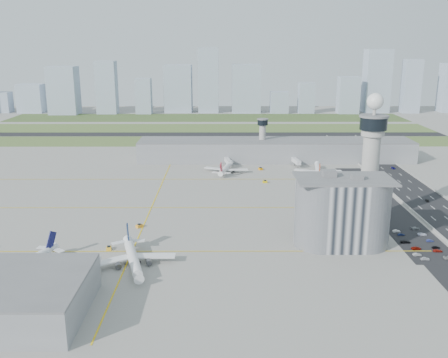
{
  "coord_description": "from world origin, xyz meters",
  "views": [
    {
      "loc": [
        -0.7,
        -230.44,
        86.61
      ],
      "look_at": [
        0.0,
        35.0,
        15.0
      ],
      "focal_mm": 40.0,
      "sensor_mm": 36.0,
      "label": 1
    }
  ],
  "objects_px": {
    "airplane_near_c": "(133,253)",
    "tug_5": "(261,169)",
    "airplane_far_b": "(318,166)",
    "car_hw_4": "(353,151)",
    "airplane_far_a": "(226,165)",
    "secondary_tower": "(262,136)",
    "car_lot_10": "(422,234)",
    "control_tower": "(371,154)",
    "airplane_near_b": "(21,260)",
    "car_lot_8": "(436,247)",
    "car_lot_5": "(396,231)",
    "jet_bridge_near_2": "(82,278)",
    "car_lot_7": "(438,251)",
    "car_lot_3": "(406,242)",
    "car_lot_4": "(401,234)",
    "jet_bridge_far_0": "(226,161)",
    "tug_4": "(265,181)",
    "jet_bridge_far_1": "(293,161)",
    "tug_3": "(139,226)",
    "admin_building": "(342,212)",
    "car_hw_2": "(393,168)",
    "jet_bridge_near_1": "(2,278)",
    "tug_1": "(109,248)",
    "car_lot_2": "(416,248)",
    "tug_2": "(82,257)",
    "car_lot_9": "(430,241)",
    "car_lot_11": "(415,228)",
    "car_lot_0": "(425,259)",
    "car_lot_1": "(417,254)"
  },
  "relations": [
    {
      "from": "car_lot_9",
      "to": "tug_1",
      "type": "bearing_deg",
      "value": 89.7
    },
    {
      "from": "jet_bridge_far_1",
      "to": "secondary_tower",
      "type": "bearing_deg",
      "value": -139.29
    },
    {
      "from": "control_tower",
      "to": "tug_5",
      "type": "relative_size",
      "value": 20.14
    },
    {
      "from": "jet_bridge_far_1",
      "to": "car_lot_10",
      "type": "xyz_separation_m",
      "value": [
        40.97,
        -143.45,
        -2.26
      ]
    },
    {
      "from": "jet_bridge_far_0",
      "to": "tug_5",
      "type": "height_order",
      "value": "jet_bridge_far_0"
    },
    {
      "from": "jet_bridge_near_1",
      "to": "car_hw_2",
      "type": "xyz_separation_m",
      "value": [
        205.48,
        179.66,
        -2.19
      ]
    },
    {
      "from": "car_lot_7",
      "to": "airplane_near_b",
      "type": "bearing_deg",
      "value": 95.93
    },
    {
      "from": "car_lot_1",
      "to": "car_lot_2",
      "type": "xyz_separation_m",
      "value": [
        2.21,
        6.74,
        0.0
      ]
    },
    {
      "from": "tug_4",
      "to": "car_lot_3",
      "type": "relative_size",
      "value": 0.68
    },
    {
      "from": "airplane_far_b",
      "to": "car_lot_7",
      "type": "xyz_separation_m",
      "value": [
        26.9,
        -134.99,
        -4.82
      ]
    },
    {
      "from": "car_hw_2",
      "to": "car_hw_4",
      "type": "distance_m",
      "value": 61.76
    },
    {
      "from": "car_lot_3",
      "to": "car_lot_4",
      "type": "bearing_deg",
      "value": -13.35
    },
    {
      "from": "car_lot_5",
      "to": "car_lot_11",
      "type": "xyz_separation_m",
      "value": [
        10.51,
        3.77,
        -0.0
      ]
    },
    {
      "from": "car_lot_5",
      "to": "jet_bridge_near_2",
      "type": "bearing_deg",
      "value": 104.78
    },
    {
      "from": "car_lot_11",
      "to": "jet_bridge_far_0",
      "type": "bearing_deg",
      "value": 29.65
    },
    {
      "from": "jet_bridge_far_0",
      "to": "tug_2",
      "type": "xyz_separation_m",
      "value": [
        -61.65,
        -170.05,
        -2.02
      ]
    },
    {
      "from": "car_lot_4",
      "to": "car_lot_11",
      "type": "xyz_separation_m",
      "value": [
        9.72,
        7.96,
        0.03
      ]
    },
    {
      "from": "car_lot_2",
      "to": "airplane_far_a",
      "type": "bearing_deg",
      "value": 22.6
    },
    {
      "from": "secondary_tower",
      "to": "admin_building",
      "type": "bearing_deg",
      "value": -82.71
    },
    {
      "from": "tug_1",
      "to": "car_lot_2",
      "type": "xyz_separation_m",
      "value": [
        134.57,
        -0.13,
        -0.27
      ]
    },
    {
      "from": "airplane_near_c",
      "to": "jet_bridge_far_0",
      "type": "bearing_deg",
      "value": 151.24
    },
    {
      "from": "secondary_tower",
      "to": "car_lot_10",
      "type": "xyz_separation_m",
      "value": [
        62.97,
        -161.45,
        -18.21
      ]
    },
    {
      "from": "jet_bridge_far_1",
      "to": "tug_5",
      "type": "bearing_deg",
      "value": -67.68
    },
    {
      "from": "car_lot_0",
      "to": "car_lot_4",
      "type": "distance_m",
      "value": 27.64
    },
    {
      "from": "car_lot_9",
      "to": "car_lot_11",
      "type": "relative_size",
      "value": 0.8
    },
    {
      "from": "airplane_near_b",
      "to": "jet_bridge_far_1",
      "type": "bearing_deg",
      "value": 167.26
    },
    {
      "from": "car_lot_8",
      "to": "airplane_far_b",
      "type": "bearing_deg",
      "value": 3.43
    },
    {
      "from": "jet_bridge_near_1",
      "to": "tug_1",
      "type": "distance_m",
      "value": 46.32
    },
    {
      "from": "airplane_far_b",
      "to": "airplane_near_b",
      "type": "bearing_deg",
      "value": 144.84
    },
    {
      "from": "car_lot_0",
      "to": "car_hw_4",
      "type": "relative_size",
      "value": 1.06
    },
    {
      "from": "secondary_tower",
      "to": "jet_bridge_far_1",
      "type": "distance_m",
      "value": 32.6
    },
    {
      "from": "car_lot_4",
      "to": "car_hw_2",
      "type": "distance_m",
      "value": 136.07
    },
    {
      "from": "airplane_far_a",
      "to": "airplane_far_b",
      "type": "relative_size",
      "value": 0.96
    },
    {
      "from": "airplane_near_b",
      "to": "car_lot_8",
      "type": "distance_m",
      "value": 174.18
    },
    {
      "from": "airplane_near_c",
      "to": "tug_5",
      "type": "height_order",
      "value": "airplane_near_c"
    },
    {
      "from": "car_lot_5",
      "to": "airplane_far_a",
      "type": "bearing_deg",
      "value": 27.63
    },
    {
      "from": "car_lot_4",
      "to": "car_lot_8",
      "type": "relative_size",
      "value": 0.94
    },
    {
      "from": "jet_bridge_near_2",
      "to": "tug_2",
      "type": "height_order",
      "value": "jet_bridge_near_2"
    },
    {
      "from": "airplane_near_c",
      "to": "car_lot_3",
      "type": "relative_size",
      "value": 9.42
    },
    {
      "from": "jet_bridge_far_1",
      "to": "car_lot_4",
      "type": "height_order",
      "value": "jet_bridge_far_1"
    },
    {
      "from": "tug_1",
      "to": "tug_2",
      "type": "height_order",
      "value": "tug_1"
    },
    {
      "from": "admin_building",
      "to": "airplane_far_a",
      "type": "height_order",
      "value": "admin_building"
    },
    {
      "from": "tug_3",
      "to": "car_hw_2",
      "type": "relative_size",
      "value": 0.68
    },
    {
      "from": "jet_bridge_far_1",
      "to": "tug_3",
      "type": "bearing_deg",
      "value": -45.23
    },
    {
      "from": "tug_3",
      "to": "car_lot_5",
      "type": "distance_m",
      "value": 124.05
    },
    {
      "from": "jet_bridge_far_0",
      "to": "car_lot_8",
      "type": "height_order",
      "value": "jet_bridge_far_0"
    },
    {
      "from": "airplane_far_b",
      "to": "car_hw_4",
      "type": "bearing_deg",
      "value": -22.06
    },
    {
      "from": "admin_building",
      "to": "car_lot_2",
      "type": "height_order",
      "value": "admin_building"
    },
    {
      "from": "admin_building",
      "to": "airplane_near_b",
      "type": "bearing_deg",
      "value": -167.79
    },
    {
      "from": "car_lot_1",
      "to": "car_lot_7",
      "type": "height_order",
      "value": "car_lot_1"
    }
  ]
}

